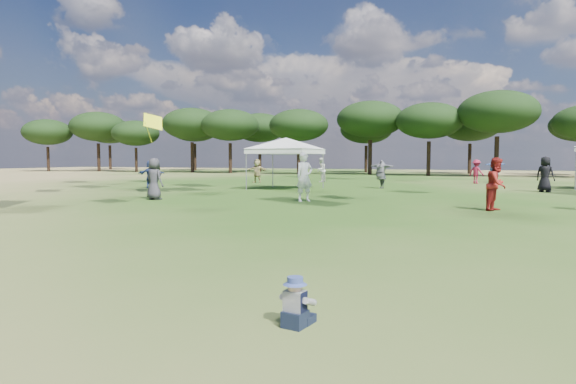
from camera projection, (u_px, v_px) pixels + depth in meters
name	position (u px, v px, depth m)	size (l,w,h in m)	color
tree_line	(487.00, 118.00, 45.50)	(108.78, 17.63, 7.77)	black
tent_left	(286.00, 140.00, 25.15)	(6.53, 6.53, 3.00)	gray
toddler	(296.00, 304.00, 4.57)	(0.34, 0.37, 0.48)	black
festival_crowd	(431.00, 174.00, 24.43)	(29.29, 20.98, 1.82)	black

